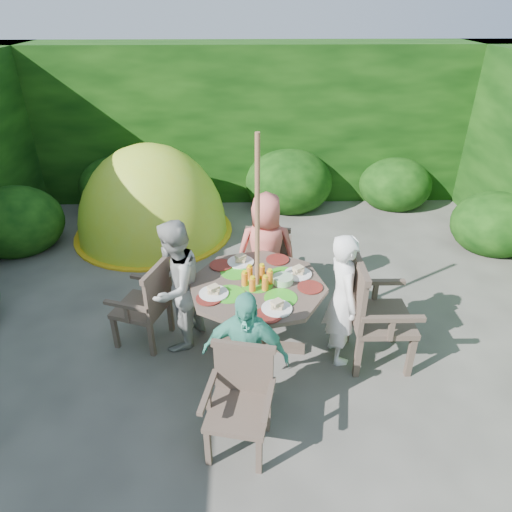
{
  "coord_description": "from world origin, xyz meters",
  "views": [
    {
      "loc": [
        -0.16,
        -3.84,
        3.13
      ],
      "look_at": [
        -0.04,
        0.14,
        0.85
      ],
      "focal_mm": 32.0,
      "sensor_mm": 36.0,
      "label": 1
    }
  ],
  "objects_px": {
    "child_right": "(342,299)",
    "garden_chair_left": "(147,303)",
    "patio_table": "(258,295)",
    "child_back": "(266,252)",
    "child_left": "(175,287)",
    "dome_tent": "(155,232)",
    "garden_chair_right": "(372,312)",
    "garden_chair_front": "(240,399)",
    "garden_chair_back": "(269,256)",
    "parasol_pole": "(257,254)",
    "child_front": "(245,356)"
  },
  "relations": [
    {
      "from": "child_right",
      "to": "garden_chair_left",
      "type": "bearing_deg",
      "value": 74.23
    },
    {
      "from": "child_right",
      "to": "patio_table",
      "type": "bearing_deg",
      "value": 73.73
    },
    {
      "from": "patio_table",
      "to": "child_back",
      "type": "bearing_deg",
      "value": 81.6
    },
    {
      "from": "child_left",
      "to": "dome_tent",
      "type": "height_order",
      "value": "child_left"
    },
    {
      "from": "garden_chair_right",
      "to": "garden_chair_front",
      "type": "height_order",
      "value": "garden_chair_right"
    },
    {
      "from": "child_right",
      "to": "garden_chair_right",
      "type": "bearing_deg",
      "value": -108.82
    },
    {
      "from": "garden_chair_front",
      "to": "patio_table",
      "type": "bearing_deg",
      "value": 93.34
    },
    {
      "from": "child_left",
      "to": "child_right",
      "type": "bearing_deg",
      "value": 103.14
    },
    {
      "from": "garden_chair_left",
      "to": "child_back",
      "type": "xyz_separation_m",
      "value": [
        1.21,
        0.64,
        0.21
      ]
    },
    {
      "from": "garden_chair_right",
      "to": "garden_chair_back",
      "type": "xyz_separation_m",
      "value": [
        -0.9,
        1.27,
        -0.11
      ]
    },
    {
      "from": "patio_table",
      "to": "dome_tent",
      "type": "relative_size",
      "value": 0.57
    },
    {
      "from": "patio_table",
      "to": "garden_chair_front",
      "type": "relative_size",
      "value": 1.8
    },
    {
      "from": "child_left",
      "to": "garden_chair_back",
      "type": "bearing_deg",
      "value": 157.15
    },
    {
      "from": "garden_chair_right",
      "to": "garden_chair_back",
      "type": "height_order",
      "value": "garden_chair_right"
    },
    {
      "from": "patio_table",
      "to": "child_left",
      "type": "height_order",
      "value": "child_left"
    },
    {
      "from": "child_back",
      "to": "garden_chair_left",
      "type": "bearing_deg",
      "value": 27.02
    },
    {
      "from": "child_right",
      "to": "garden_chair_back",
      "type": "bearing_deg",
      "value": 19.68
    },
    {
      "from": "dome_tent",
      "to": "child_back",
      "type": "bearing_deg",
      "value": -47.01
    },
    {
      "from": "garden_chair_back",
      "to": "dome_tent",
      "type": "height_order",
      "value": "dome_tent"
    },
    {
      "from": "patio_table",
      "to": "parasol_pole",
      "type": "relative_size",
      "value": 0.69
    },
    {
      "from": "garden_chair_left",
      "to": "dome_tent",
      "type": "height_order",
      "value": "dome_tent"
    },
    {
      "from": "parasol_pole",
      "to": "garden_chair_left",
      "type": "height_order",
      "value": "parasol_pole"
    },
    {
      "from": "garden_chair_left",
      "to": "child_front",
      "type": "bearing_deg",
      "value": 64.86
    },
    {
      "from": "child_right",
      "to": "child_front",
      "type": "xyz_separation_m",
      "value": [
        -0.91,
        -0.67,
        -0.06
      ]
    },
    {
      "from": "garden_chair_right",
      "to": "parasol_pole",
      "type": "bearing_deg",
      "value": 81.27
    },
    {
      "from": "parasol_pole",
      "to": "child_right",
      "type": "distance_m",
      "value": 0.91
    },
    {
      "from": "garden_chair_right",
      "to": "garden_chair_left",
      "type": "height_order",
      "value": "garden_chair_right"
    },
    {
      "from": "parasol_pole",
      "to": "garden_chair_front",
      "type": "distance_m",
      "value": 1.28
    },
    {
      "from": "parasol_pole",
      "to": "garden_chair_front",
      "type": "height_order",
      "value": "parasol_pole"
    },
    {
      "from": "garden_chair_right",
      "to": "garden_chair_left",
      "type": "bearing_deg",
      "value": 81.98
    },
    {
      "from": "garden_chair_left",
      "to": "garden_chair_back",
      "type": "height_order",
      "value": "garden_chair_left"
    },
    {
      "from": "parasol_pole",
      "to": "child_back",
      "type": "bearing_deg",
      "value": 81.28
    },
    {
      "from": "garden_chair_right",
      "to": "garden_chair_front",
      "type": "xyz_separation_m",
      "value": [
        -1.24,
        -0.92,
        -0.12
      ]
    },
    {
      "from": "parasol_pole",
      "to": "garden_chair_back",
      "type": "height_order",
      "value": "parasol_pole"
    },
    {
      "from": "parasol_pole",
      "to": "child_back",
      "type": "xyz_separation_m",
      "value": [
        0.12,
        0.79,
        -0.42
      ]
    },
    {
      "from": "patio_table",
      "to": "dome_tent",
      "type": "xyz_separation_m",
      "value": [
        -1.48,
        2.65,
        -0.65
      ]
    },
    {
      "from": "garden_chair_back",
      "to": "child_back",
      "type": "relative_size",
      "value": 0.63
    },
    {
      "from": "garden_chair_right",
      "to": "child_left",
      "type": "xyz_separation_m",
      "value": [
        -1.86,
        0.3,
        0.12
      ]
    },
    {
      "from": "child_left",
      "to": "dome_tent",
      "type": "relative_size",
      "value": 0.51
    },
    {
      "from": "garden_chair_right",
      "to": "garden_chair_left",
      "type": "relative_size",
      "value": 1.2
    },
    {
      "from": "garden_chair_right",
      "to": "dome_tent",
      "type": "bearing_deg",
      "value": 42.74
    },
    {
      "from": "child_front",
      "to": "parasol_pole",
      "type": "bearing_deg",
      "value": 92.76
    },
    {
      "from": "parasol_pole",
      "to": "dome_tent",
      "type": "distance_m",
      "value": 3.22
    },
    {
      "from": "garden_chair_right",
      "to": "child_left",
      "type": "bearing_deg",
      "value": 81.56
    },
    {
      "from": "child_left",
      "to": "patio_table",
      "type": "bearing_deg",
      "value": 103.22
    },
    {
      "from": "child_right",
      "to": "child_back",
      "type": "relative_size",
      "value": 0.99
    },
    {
      "from": "parasol_pole",
      "to": "child_left",
      "type": "bearing_deg",
      "value": 171.28
    },
    {
      "from": "garden_chair_left",
      "to": "dome_tent",
      "type": "bearing_deg",
      "value": -152.22
    },
    {
      "from": "child_right",
      "to": "child_left",
      "type": "height_order",
      "value": "child_left"
    },
    {
      "from": "patio_table",
      "to": "parasol_pole",
      "type": "bearing_deg",
      "value": -175.92
    }
  ]
}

